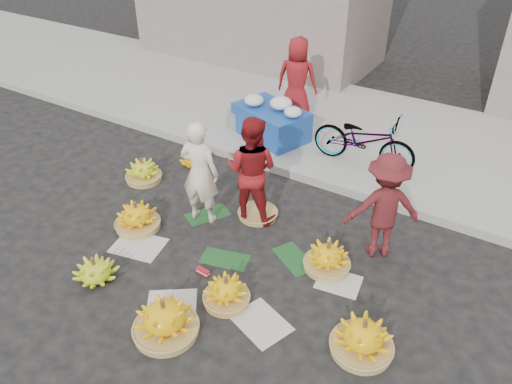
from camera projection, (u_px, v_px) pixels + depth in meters
The scene contains 22 objects.
ground at pixel (239, 254), 6.87m from camera, with size 80.00×80.00×0.00m, color black.
curb at pixel (310, 177), 8.39m from camera, with size 40.00×0.25×0.15m, color gray.
sidewalk at pixel (358, 130), 9.88m from camera, with size 40.00×4.00×0.12m, color gray.
newspaper_scatter at pixel (204, 289), 6.30m from camera, with size 3.20×1.80×0.00m, color beige, non-canonical shape.
banana_leaves at pixel (241, 243), 7.06m from camera, with size 2.00×1.00×0.00m, color #16441E, non-canonical shape.
banana_bunch_0 at pixel (137, 217), 7.26m from camera, with size 0.65×0.65×0.45m.
banana_bunch_1 at pixel (95, 271), 6.37m from camera, with size 0.69×0.69×0.35m.
banana_bunch_2 at pixel (165, 319), 5.62m from camera, with size 0.75×0.75×0.50m.
banana_bunch_3 at pixel (226, 292), 6.04m from camera, with size 0.61×0.61×0.40m.
banana_bunch_4 at pixel (363, 337), 5.42m from camera, with size 0.69×0.69×0.47m.
banana_bunch_5 at pixel (328, 257), 6.54m from camera, with size 0.61×0.61×0.43m.
banana_bunch_6 at pixel (143, 171), 8.35m from camera, with size 0.61×0.61×0.42m.
banana_bunch_7 at pixel (195, 157), 8.80m from camera, with size 0.65×0.65×0.32m.
basket_spare at pixel (258, 214), 7.58m from camera, with size 0.59×0.59×0.07m, color #A68545.
incense_stack at pixel (203, 272), 6.50m from camera, with size 0.19×0.06×0.08m, color red.
vendor_cream at pixel (200, 173), 7.11m from camera, with size 0.58×0.38×1.60m, color white.
vendor_red at pixel (251, 170), 7.14m from camera, with size 0.80×0.62×1.64m, color maroon.
man_striped at pixel (384, 207), 6.48m from camera, with size 0.99×0.57×1.52m, color maroon.
flower_table at pixel (271, 120), 9.34m from camera, with size 1.56×1.24×0.79m.
grey_bucket at pixel (236, 120), 9.68m from camera, with size 0.33×0.33×0.37m, color gray.
flower_vendor at pixel (297, 79), 9.73m from camera, with size 0.81×0.53×1.65m, color maroon.
bicycle at pixel (364, 140), 8.39m from camera, with size 1.79×0.62×0.94m, color gray.
Camera 1 is at (2.94, -4.34, 4.53)m, focal length 35.00 mm.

